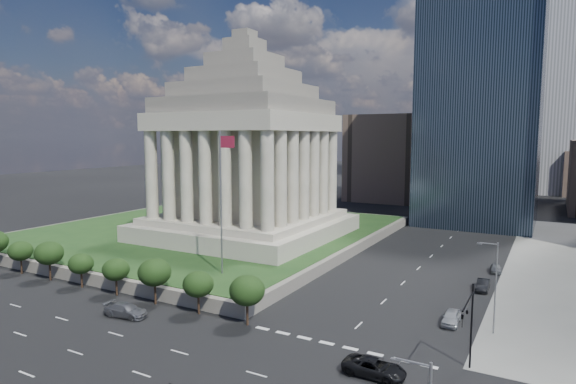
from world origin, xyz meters
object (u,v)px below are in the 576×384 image
Objects in this scene: flagpole at (222,195)px; parked_sedan_near at (451,317)px; parked_sedan_mid at (483,285)px; parked_sedan_far at (496,268)px; street_lamp_north at (494,282)px; traffic_signal_ne at (469,320)px; suv_grey at (126,310)px; war_memorial at (246,135)px; pickup_truck at (374,368)px.

parked_sedan_near is at bearing 2.90° from flagpole.
parked_sedan_far is (0.59, 10.36, -0.07)m from parked_sedan_mid.
flagpole is at bearing -178.37° from street_lamp_north.
traffic_signal_ne is 26.84m from parked_sedan_mid.
flagpole reaches higher than parked_sedan_far.
suv_grey reaches higher than parked_sedan_far.
street_lamp_north is (35.16, 1.00, -7.45)m from flagpole.
traffic_signal_ne is 11.34m from street_lamp_north.
suv_grey is at bearing -140.66° from parked_sedan_mid.
parked_sedan_far is (-1.37, 36.75, -4.58)m from traffic_signal_ne.
street_lamp_north reaches higher than suv_grey.
parked_sedan_far is at bearing 3.10° from war_memorial.
parked_sedan_mid is at bearing -56.08° from suv_grey.
street_lamp_north is 2.55× the size of parked_sedan_far.
war_memorial is at bearing 5.99° from suv_grey.
suv_grey is (-30.29, -0.63, 0.01)m from pickup_truck.
traffic_signal_ne is (34.33, -10.30, -7.86)m from flagpole.
traffic_signal_ne is 1.42× the size of pickup_truck.
war_memorial is 44.87m from suv_grey.
war_memorial is at bearing 143.58° from traffic_signal_ne.
parked_sedan_near is (-4.33, 0.56, -4.91)m from street_lamp_north.
parked_sedan_far is at bearing 83.38° from parked_sedan_near.
suv_grey reaches higher than pickup_truck.
street_lamp_north is at bearing -26.98° from pickup_truck.
street_lamp_north is at bearing -81.23° from parked_sedan_mid.
suv_grey is 1.22× the size of parked_sedan_mid.
war_memorial is 7.16× the size of suv_grey.
flagpole is 3.55× the size of pickup_truck.
suv_grey is at bearing 92.02° from pickup_truck.
war_memorial is 1.95× the size of flagpole.
traffic_signal_ne is at bearing -60.78° from pickup_truck.
flagpole is at bearing 63.23° from pickup_truck.
suv_grey reaches higher than parked_sedan_near.
parked_sedan_mid is (5.22, 30.27, -0.05)m from pickup_truck.
war_memorial is at bearing 154.08° from street_lamp_north.
traffic_signal_ne is 1.80× the size of parked_sedan_near.
traffic_signal_ne is 38.00m from suv_grey.
suv_grey is (-37.46, -4.51, -4.46)m from traffic_signal_ne.
street_lamp_north is 17.85m from pickup_truck.
war_memorial is 3.90× the size of street_lamp_north.
suv_grey is at bearing -155.98° from parked_sedan_near.
street_lamp_north is 1.77× the size of pickup_truck.
parked_sedan_near is at bearing -71.37° from suv_grey.
pickup_truck is 1.26× the size of parked_sedan_mid.
war_memorial is 52.71m from parked_sedan_near.
pickup_truck reaches higher than parked_sedan_mid.
war_memorial is 49.74m from parked_sedan_mid.
war_memorial reaches higher than street_lamp_north.
traffic_signal_ne is at bearing -36.42° from war_memorial.
flagpole is 19.53m from suv_grey.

